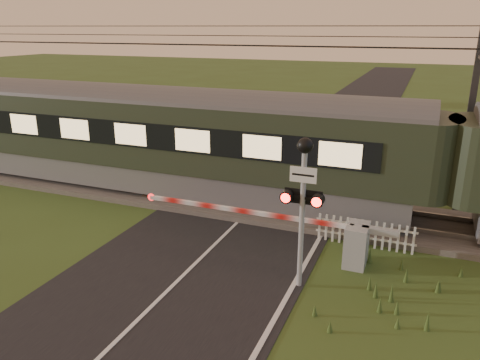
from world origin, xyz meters
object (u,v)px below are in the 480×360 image
at_px(crossing_signal, 303,187).
at_px(train, 450,166).
at_px(picket_fence, 365,233).
at_px(boom_gate, 342,240).
at_px(catenary_mast, 470,113).

bearing_deg(crossing_signal, train, 55.15).
xyz_separation_m(train, picket_fence, (-2.09, -1.89, -1.73)).
relative_size(train, crossing_signal, 10.71).
bearing_deg(picket_fence, boom_gate, -111.15).
distance_m(boom_gate, picket_fence, 1.27).
distance_m(crossing_signal, catenary_mast, 7.92).
bearing_deg(catenary_mast, train, -102.48).
bearing_deg(catenary_mast, picket_fence, -122.06).
distance_m(picket_fence, catenary_mast, 5.69).
height_order(boom_gate, picket_fence, boom_gate).
height_order(crossing_signal, catenary_mast, catenary_mast).
distance_m(boom_gate, crossing_signal, 2.64).
bearing_deg(boom_gate, catenary_mast, 60.17).
xyz_separation_m(boom_gate, catenary_mast, (3.03, 5.28, 2.74)).
height_order(train, boom_gate, train).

